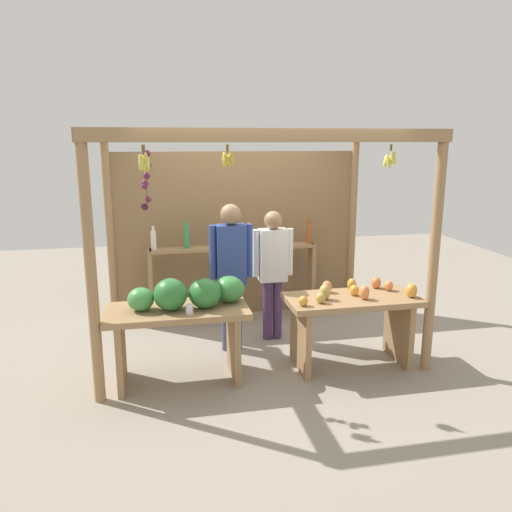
% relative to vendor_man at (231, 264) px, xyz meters
% --- Properties ---
extents(ground_plane, '(12.00, 12.00, 0.00)m').
position_rel_vendor_man_xyz_m(ground_plane, '(0.27, 0.15, -1.00)').
color(ground_plane, gray).
rests_on(ground_plane, ground).
extents(market_stall, '(3.38, 2.22, 2.43)m').
position_rel_vendor_man_xyz_m(market_stall, '(0.26, 0.65, 0.41)').
color(market_stall, '#99754C').
rests_on(market_stall, ground).
extents(fruit_counter_left, '(1.39, 0.64, 1.06)m').
position_rel_vendor_man_xyz_m(fruit_counter_left, '(-0.56, -0.65, -0.29)').
color(fruit_counter_left, '#99754C').
rests_on(fruit_counter_left, ground).
extents(fruit_counter_right, '(1.37, 0.64, 0.91)m').
position_rel_vendor_man_xyz_m(fruit_counter_right, '(1.17, -0.64, -0.43)').
color(fruit_counter_right, '#99754C').
rests_on(fruit_counter_right, ground).
extents(bottle_shelf_unit, '(2.17, 0.22, 1.36)m').
position_rel_vendor_man_xyz_m(bottle_shelf_unit, '(0.17, 0.94, -0.20)').
color(bottle_shelf_unit, '#99754C').
rests_on(bottle_shelf_unit, ground).
extents(vendor_man, '(0.48, 0.23, 1.67)m').
position_rel_vendor_man_xyz_m(vendor_man, '(0.00, 0.00, 0.00)').
color(vendor_man, '#454C76').
rests_on(vendor_man, ground).
extents(vendor_woman, '(0.48, 0.21, 1.54)m').
position_rel_vendor_man_xyz_m(vendor_woman, '(0.52, 0.22, -0.08)').
color(vendor_woman, '#482F59').
rests_on(vendor_woman, ground).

